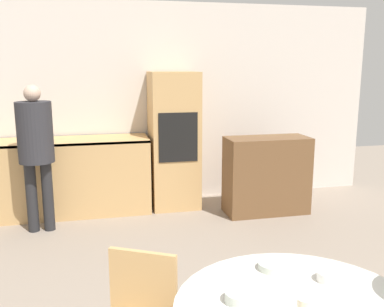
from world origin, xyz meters
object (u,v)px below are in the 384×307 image
Objects in this scene: oven_unit at (174,140)px; bowl_far at (329,276)px; bowl_near at (273,266)px; bowl_centre at (241,297)px; sideboard at (266,175)px; person_standing at (36,143)px.

oven_unit is 14.16× the size of bowl_far.
bowl_near is at bearing -91.69° from oven_unit.
oven_unit is at bearing 88.31° from bowl_near.
bowl_centre is at bearing -136.32° from bowl_near.
sideboard is 7.08× the size of bowl_centre.
sideboard is at bearing 65.34° from bowl_centre.
person_standing reaches higher than sideboard.
oven_unit is at bearing 84.19° from bowl_centre.
bowl_near is 0.28m from bowl_far.
sideboard is 3.10m from bowl_near.
sideboard is 6.37× the size of bowl_near.
sideboard is 8.33× the size of bowl_far.
sideboard is at bearing -25.90° from oven_unit.
person_standing is at bearing -179.59° from sideboard.
bowl_centre is at bearing -170.44° from bowl_far.
oven_unit is at bearing 154.10° from sideboard.
person_standing is 3.48m from bowl_far.
person_standing is (-1.60, -0.53, 0.13)m from oven_unit.
bowl_near is at bearing 43.68° from bowl_centre.
bowl_centre is at bearing -68.37° from person_standing.
oven_unit is 1.69m from person_standing.
person_standing is 11.19× the size of bowl_centre.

